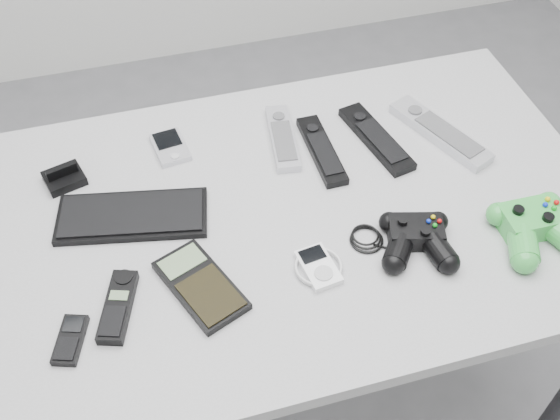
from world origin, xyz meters
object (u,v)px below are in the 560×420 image
object	(u,v)px
remote_silver_b	(440,132)
mp3_player	(318,267)
pda	(170,147)
controller_black	(417,237)
remote_silver_a	(283,137)
mobile_phone	(70,340)
pda_keyboard	(132,215)
calculator	(201,285)
remote_black_a	(322,150)
cordless_handset	(118,306)
desk	(301,231)
controller_green	(536,225)
remote_black_b	(376,138)

from	to	relation	value
remote_silver_b	mp3_player	size ratio (longest dim) A/B	2.71
pda	remote_silver_b	xyz separation A→B (m)	(0.55, -0.11, 0.00)
pda	controller_black	bearing A→B (deg)	-51.69
remote_silver_a	pda	bearing A→B (deg)	178.33
remote_silver_a	mobile_phone	distance (m)	0.59
pda_keyboard	mp3_player	distance (m)	0.36
remote_silver_a	calculator	distance (m)	0.40
remote_silver_a	remote_black_a	bearing A→B (deg)	-33.38
cordless_handset	mp3_player	distance (m)	0.35
desk	remote_silver_a	xyz separation A→B (m)	(0.02, 0.19, 0.08)
pda	mp3_player	size ratio (longest dim) A/B	1.08
pda_keyboard	remote_silver_b	world-z (taller)	remote_silver_b
remote_silver_b	controller_black	world-z (taller)	controller_black
remote_silver_b	calculator	xyz separation A→B (m)	(-0.56, -0.25, -0.00)
desk	cordless_handset	size ratio (longest dim) A/B	8.52
controller_green	remote_silver_a	bearing A→B (deg)	136.23
remote_black_a	mobile_phone	distance (m)	0.61
calculator	controller_green	xyz separation A→B (m)	(0.61, -0.05, 0.02)
cordless_handset	controller_black	size ratio (longest dim) A/B	0.59
mp3_player	remote_silver_a	bearing A→B (deg)	76.98
remote_black_b	mp3_player	xyz separation A→B (m)	(-0.22, -0.28, -0.00)
mobile_phone	controller_green	bearing A→B (deg)	18.53
remote_black_a	remote_black_b	world-z (taller)	same
remote_silver_b	controller_black	xyz separation A→B (m)	(-0.17, -0.26, 0.01)
pda	remote_black_b	xyz separation A→B (m)	(0.42, -0.09, 0.00)
remote_silver_a	calculator	bearing A→B (deg)	-118.88
mobile_phone	remote_black_b	bearing A→B (deg)	44.48
cordless_handset	remote_black_b	bearing A→B (deg)	44.26
remote_black_a	cordless_handset	world-z (taller)	cordless_handset
pda_keyboard	mobile_phone	bearing A→B (deg)	-107.22
pda_keyboard	mobile_phone	distance (m)	0.27
pda	remote_black_a	world-z (taller)	remote_black_a
remote_black_a	remote_black_b	distance (m)	0.12
remote_black_b	mobile_phone	xyz separation A→B (m)	(-0.65, -0.31, -0.00)
controller_green	desk	bearing A→B (deg)	156.30
remote_silver_b	controller_green	xyz separation A→B (m)	(0.05, -0.29, 0.01)
remote_black_a	remote_silver_a	bearing A→B (deg)	138.40
controller_green	pda	bearing A→B (deg)	146.95
pda_keyboard	controller_green	xyz separation A→B (m)	(0.70, -0.24, 0.02)
mp3_player	controller_green	bearing A→B (deg)	-12.30
calculator	controller_black	size ratio (longest dim) A/B	0.76
remote_silver_b	controller_black	size ratio (longest dim) A/B	1.05
cordless_handset	remote_silver_a	bearing A→B (deg)	59.41
pda	remote_black_a	distance (m)	0.31
desk	remote_black_a	bearing A→B (deg)	58.43
remote_silver_b	remote_black_a	bearing A→B (deg)	153.49
remote_black_a	calculator	bearing A→B (deg)	-139.78
cordless_handset	controller_green	distance (m)	0.75
controller_black	pda_keyboard	bearing A→B (deg)	172.39
desk	pda_keyboard	size ratio (longest dim) A/B	4.20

